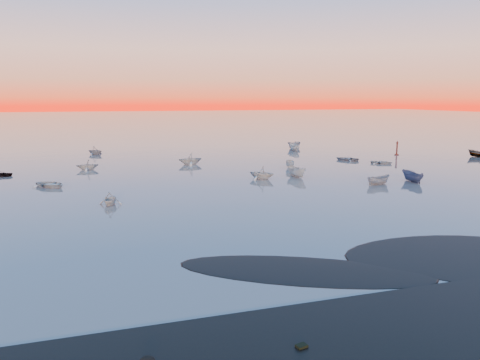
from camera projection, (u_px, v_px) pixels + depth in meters
name	position (u px, v px, depth m)	size (l,w,h in m)	color
ground	(145.00, 141.00, 123.36)	(600.00, 600.00, 0.00)	#6D625A
mud_lobes	(335.00, 284.00, 28.66)	(140.00, 6.00, 0.07)	black
moored_fleet	(177.00, 165.00, 79.29)	(124.00, 58.00, 1.20)	silver
boat_near_left	(51.00, 187.00, 59.99)	(4.48, 1.86, 1.12)	silver
boat_near_center	(378.00, 184.00, 61.80)	(3.52, 1.49, 1.22)	slate
boat_near_right	(262.00, 179.00, 65.92)	(3.96, 1.78, 1.39)	silver
channel_marker	(397.00, 149.00, 93.53)	(0.83, 0.83, 2.96)	#47150F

